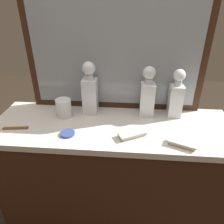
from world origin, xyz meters
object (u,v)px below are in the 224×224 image
(silver_brush_rear, at_px, (182,144))
(tortoiseshell_comb, at_px, (15,128))
(crystal_decanter_left, at_px, (90,93))
(silver_brush_left, at_px, (132,134))
(crystal_decanter_far_right, at_px, (147,97))
(porcelain_dish, at_px, (68,134))
(crystal_tumbler_left, at_px, (64,109))
(crystal_decanter_far_left, at_px, (176,98))

(silver_brush_rear, bearing_deg, tortoiseshell_comb, 174.97)
(crystal_decanter_left, distance_m, silver_brush_rear, 0.58)
(silver_brush_rear, distance_m, silver_brush_left, 0.24)
(crystal_decanter_far_right, height_order, tortoiseshell_comb, crystal_decanter_far_right)
(porcelain_dish, bearing_deg, crystal_decanter_far_right, 30.41)
(crystal_tumbler_left, height_order, porcelain_dish, crystal_tumbler_left)
(silver_brush_rear, height_order, silver_brush_left, same)
(crystal_decanter_far_right, relative_size, crystal_decanter_far_left, 1.05)
(porcelain_dish, bearing_deg, silver_brush_rear, -4.59)
(crystal_decanter_far_right, relative_size, tortoiseshell_comb, 2.18)
(crystal_decanter_far_left, height_order, porcelain_dish, crystal_decanter_far_left)
(tortoiseshell_comb, bearing_deg, porcelain_dish, -5.88)
(crystal_decanter_left, bearing_deg, crystal_decanter_far_left, 0.32)
(silver_brush_rear, height_order, porcelain_dish, silver_brush_rear)
(crystal_decanter_far_right, height_order, silver_brush_rear, crystal_decanter_far_right)
(silver_brush_rear, bearing_deg, crystal_decanter_far_left, 89.23)
(crystal_decanter_left, relative_size, crystal_decanter_far_left, 1.11)
(crystal_tumbler_left, distance_m, silver_brush_left, 0.44)
(crystal_decanter_far_left, relative_size, tortoiseshell_comb, 2.08)
(crystal_tumbler_left, xyz_separation_m, silver_brush_rear, (0.64, -0.23, -0.04))
(crystal_decanter_far_right, xyz_separation_m, crystal_tumbler_left, (-0.48, -0.05, -0.07))
(tortoiseshell_comb, bearing_deg, crystal_decanter_far_left, 13.98)
(crystal_decanter_far_left, distance_m, silver_brush_rear, 0.31)
(silver_brush_left, bearing_deg, silver_brush_rear, -13.86)
(tortoiseshell_comb, bearing_deg, crystal_tumbler_left, 34.77)
(porcelain_dish, relative_size, tortoiseshell_comb, 0.55)
(crystal_tumbler_left, bearing_deg, porcelain_dish, -69.90)
(crystal_decanter_far_left, bearing_deg, silver_brush_left, -135.97)
(crystal_decanter_far_right, bearing_deg, porcelain_dish, -149.59)
(crystal_decanter_far_right, relative_size, porcelain_dish, 3.95)
(crystal_decanter_far_left, relative_size, silver_brush_rear, 1.98)
(crystal_decanter_left, height_order, tortoiseshell_comb, crystal_decanter_left)
(silver_brush_rear, bearing_deg, crystal_decanter_left, 149.41)
(crystal_decanter_far_right, relative_size, crystal_tumbler_left, 2.79)
(crystal_decanter_far_right, bearing_deg, crystal_decanter_left, 179.62)
(crystal_decanter_far_left, xyz_separation_m, tortoiseshell_comb, (-0.86, -0.22, -0.11))
(silver_brush_left, relative_size, tortoiseshell_comb, 1.14)
(crystal_decanter_left, distance_m, crystal_decanter_far_left, 0.49)
(silver_brush_left, bearing_deg, porcelain_dish, -177.77)
(crystal_decanter_far_right, distance_m, tortoiseshell_comb, 0.74)
(crystal_tumbler_left, height_order, tortoiseshell_comb, crystal_tumbler_left)
(silver_brush_left, height_order, porcelain_dish, silver_brush_left)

